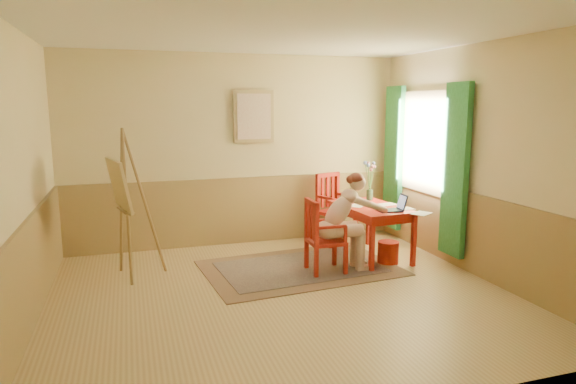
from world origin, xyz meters
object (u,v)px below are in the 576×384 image
object	(u,v)px
figure	(345,218)
easel	(122,191)
laptop	(394,208)
chair_back	(334,207)
table	(371,212)
chair_left	(322,236)

from	to	relation	value
figure	easel	size ratio (longest dim) A/B	0.69
laptop	easel	distance (m)	3.37
figure	easel	bearing A→B (deg)	167.66
chair_back	figure	bearing A→B (deg)	-107.98
table	chair_back	xyz separation A→B (m)	(-0.13, 0.96, -0.11)
easel	table	bearing A→B (deg)	-2.55
figure	easel	distance (m)	2.70
chair_left	laptop	world-z (taller)	laptop
table	laptop	bearing A→B (deg)	-71.53
table	figure	world-z (taller)	figure
table	laptop	xyz separation A→B (m)	(0.13, -0.39, 0.13)
chair_left	figure	xyz separation A→B (m)	(0.29, -0.02, 0.22)
chair_left	table	bearing A→B (deg)	25.28
chair_back	figure	distance (m)	1.47
figure	laptop	bearing A→B (deg)	3.48
figure	laptop	xyz separation A→B (m)	(0.71, 0.04, 0.08)
table	chair_back	size ratio (longest dim) A/B	1.21
table	easel	bearing A→B (deg)	177.45
easel	chair_back	bearing A→B (deg)	15.06
easel	figure	bearing A→B (deg)	-12.34
figure	table	bearing A→B (deg)	36.51
chair_left	easel	world-z (taller)	easel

